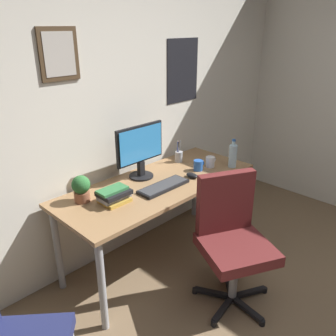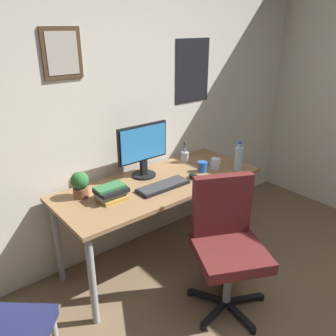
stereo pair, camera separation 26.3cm
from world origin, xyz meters
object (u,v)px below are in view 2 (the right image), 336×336
Objects in this scene: monitor at (143,148)px; pen_cup at (185,156)px; potted_plant at (80,184)px; water_bottle at (239,158)px; book_stack_left at (111,192)px; keyboard at (163,186)px; coffee_mug_far at (216,163)px; office_chair at (227,238)px; computer_mouse at (194,177)px; coffee_mug_near at (202,167)px.

monitor is 0.50m from pen_cup.
monitor is 2.36× the size of potted_plant.
pen_cup is at bearing 119.38° from water_bottle.
keyboard is at bearing -12.59° from book_stack_left.
coffee_mug_far is (0.57, -0.27, -0.19)m from monitor.
office_chair is 4.75× the size of pen_cup.
pen_cup is at bearing 60.03° from computer_mouse.
potted_plant reaches higher than keyboard.
water_bottle reaches higher than office_chair.
office_chair is at bearing -144.28° from water_bottle.
coffee_mug_near is 1.02× the size of coffee_mug_far.
water_bottle is 0.49m from pen_cup.
book_stack_left is (-0.86, 0.05, 0.01)m from coffee_mug_near.
computer_mouse is at bearing -172.34° from coffee_mug_far.
computer_mouse is at bearing -9.53° from book_stack_left.
keyboard is (-0.10, 0.58, 0.22)m from office_chair.
coffee_mug_far is at bearing -4.56° from book_stack_left.
potted_plant is 0.98× the size of pen_cup.
coffee_mug_near is at bearing -12.31° from potted_plant.
pen_cup is at bearing 31.13° from keyboard.
coffee_mug_near is at bearing -96.44° from pen_cup.
coffee_mug_far is 0.59× the size of potted_plant.
coffee_mug_far is at bearing -10.85° from coffee_mug_near.
book_stack_left is (-0.70, 0.12, 0.03)m from computer_mouse.
pen_cup is at bearing 12.89° from book_stack_left.
water_bottle reaches higher than book_stack_left.
book_stack_left is at bearing 176.43° from coffee_mug_near.
office_chair reaches higher than pen_cup.
potted_plant is (-0.56, 0.26, 0.09)m from keyboard.
potted_plant is at bearing 161.58° from computer_mouse.
potted_plant is at bearing 167.86° from coffee_mug_far.
monitor is at bearing 149.76° from water_bottle.
coffee_mug_far reaches higher than keyboard.
keyboard is at bearing 99.82° from office_chair.
coffee_mug_near is 0.86m from book_stack_left.
coffee_mug_far is (0.29, 0.04, 0.03)m from computer_mouse.
book_stack_left is at bearing 169.04° from water_bottle.
potted_plant is at bearing 163.24° from water_bottle.
office_chair is 0.83m from water_bottle.
keyboard is at bearing 169.96° from water_bottle.
water_bottle is at bearing 35.72° from office_chair.
potted_plant is (-1.15, 0.25, 0.06)m from coffee_mug_far.
potted_plant is at bearing 155.19° from keyboard.
water_bottle is (0.70, -0.41, -0.13)m from monitor.
water_bottle is (0.62, 0.45, 0.31)m from office_chair.
monitor is 0.66m from coffee_mug_far.
keyboard is 1.93× the size of book_stack_left.
office_chair reaches higher than computer_mouse.
water_bottle is at bearing -10.96° from book_stack_left.
monitor reaches higher than keyboard.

